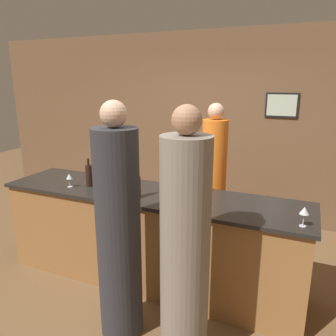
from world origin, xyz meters
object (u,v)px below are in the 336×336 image
(guest_0, at_px, (119,232))
(ice_bucket, at_px, (197,183))
(wine_bottle_0, at_px, (137,186))
(wine_bottle_1, at_px, (89,175))
(guest_1, at_px, (185,252))
(bartender, at_px, (213,184))
(wine_bottle_2, at_px, (116,169))

(guest_0, bearing_deg, ice_bucket, 72.02)
(wine_bottle_0, bearing_deg, guest_0, -75.77)
(guest_0, relative_size, wine_bottle_1, 6.49)
(guest_0, xyz_separation_m, guest_1, (0.59, -0.07, -0.00))
(ice_bucket, bearing_deg, guest_0, -107.98)
(wine_bottle_0, relative_size, wine_bottle_1, 0.97)
(guest_0, distance_m, ice_bucket, 1.06)
(wine_bottle_1, bearing_deg, guest_1, -28.99)
(wine_bottle_1, distance_m, ice_bucket, 1.15)
(bartender, bearing_deg, guest_1, 99.27)
(guest_1, bearing_deg, guest_0, 172.92)
(wine_bottle_0, bearing_deg, ice_bucket, 41.32)
(bartender, distance_m, guest_0, 1.67)
(wine_bottle_1, xyz_separation_m, ice_bucket, (1.11, 0.30, -0.03))
(guest_1, bearing_deg, wine_bottle_0, 138.51)
(bartender, relative_size, wine_bottle_2, 6.31)
(wine_bottle_0, height_order, ice_bucket, wine_bottle_0)
(guest_0, bearing_deg, guest_1, -7.08)
(wine_bottle_2, xyz_separation_m, ice_bucket, (0.99, -0.05, -0.02))
(guest_1, bearing_deg, wine_bottle_1, 151.01)
(guest_1, distance_m, wine_bottle_2, 1.70)
(guest_1, relative_size, wine_bottle_1, 6.45)
(wine_bottle_2, bearing_deg, bartender, 31.54)
(wine_bottle_1, bearing_deg, wine_bottle_0, -9.76)
(bartender, bearing_deg, ice_bucket, 90.87)
(wine_bottle_2, height_order, ice_bucket, wine_bottle_2)
(bartender, relative_size, wine_bottle_0, 6.32)
(wine_bottle_1, bearing_deg, ice_bucket, 15.27)
(wine_bottle_0, bearing_deg, guest_1, -41.49)
(wine_bottle_2, bearing_deg, guest_1, -41.33)
(bartender, distance_m, ice_bucket, 0.68)
(ice_bucket, bearing_deg, wine_bottle_0, -138.68)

